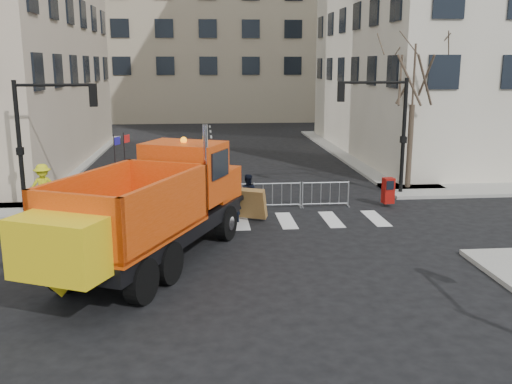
{
  "coord_description": "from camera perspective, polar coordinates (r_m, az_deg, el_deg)",
  "views": [
    {
      "loc": [
        -0.7,
        -15.87,
        6.03
      ],
      "look_at": [
        1.02,
        2.5,
        1.86
      ],
      "focal_mm": 40.0,
      "sensor_mm": 36.0,
      "label": 1
    }
  ],
  "objects": [
    {
      "name": "worker",
      "position": [
        24.92,
        -20.5,
        0.5
      ],
      "size": [
        1.38,
        1.06,
        1.89
      ],
      "primitive_type": "imported",
      "rotation": [
        0.0,
        0.0,
        0.33
      ],
      "color": "yellow",
      "rests_on": "sidewalk_back"
    },
    {
      "name": "cop_a",
      "position": [
        22.0,
        -2.24,
        -0.94
      ],
      "size": [
        0.63,
        0.43,
        1.66
      ],
      "primitive_type": "imported",
      "rotation": [
        0.0,
        0.0,
        3.2
      ],
      "color": "black",
      "rests_on": "ground"
    },
    {
      "name": "plow_truck",
      "position": [
        17.34,
        -10.52,
        -1.38
      ],
      "size": [
        7.08,
        11.01,
        4.19
      ],
      "rotation": [
        0.0,
        0.0,
        1.14
      ],
      "color": "black",
      "rests_on": "ground"
    },
    {
      "name": "cop_c",
      "position": [
        22.0,
        -3.63,
        -0.92
      ],
      "size": [
        0.73,
        1.07,
        1.69
      ],
      "primitive_type": "imported",
      "rotation": [
        0.0,
        0.0,
        4.36
      ],
      "color": "black",
      "rests_on": "ground"
    },
    {
      "name": "street_tree",
      "position": [
        28.26,
        15.32,
        7.67
      ],
      "size": [
        3.0,
        3.0,
        7.5
      ],
      "primitive_type": null,
      "color": "#382B21",
      "rests_on": "ground"
    },
    {
      "name": "traffic_light_left",
      "position": [
        24.71,
        -22.54,
        4.02
      ],
      "size": [
        0.18,
        0.18,
        5.4
      ],
      "primitive_type": "cylinder",
      "color": "black",
      "rests_on": "ground"
    },
    {
      "name": "building_far",
      "position": [
        68.13,
        -4.98,
        17.72
      ],
      "size": [
        30.0,
        18.0,
        24.0
      ],
      "primitive_type": "cube",
      "color": "tan",
      "rests_on": "ground"
    },
    {
      "name": "sidewalk_back",
      "position": [
        25.09,
        -3.6,
        -1.01
      ],
      "size": [
        64.0,
        5.0,
        0.15
      ],
      "primitive_type": "cube",
      "color": "gray",
      "rests_on": "ground"
    },
    {
      "name": "traffic_light_right",
      "position": [
        27.19,
        14.53,
        5.3
      ],
      "size": [
        0.18,
        0.18,
        5.4
      ],
      "primitive_type": "cylinder",
      "color": "black",
      "rests_on": "ground"
    },
    {
      "name": "crowd_barriers",
      "position": [
        24.1,
        -5.33,
        -0.46
      ],
      "size": [
        12.6,
        0.6,
        1.1
      ],
      "primitive_type": null,
      "color": "#9EA0A5",
      "rests_on": "ground"
    },
    {
      "name": "newspaper_box",
      "position": [
        25.1,
        13.08,
        0.14
      ],
      "size": [
        0.5,
        0.46,
        1.1
      ],
      "primitive_type": "cube",
      "rotation": [
        0.0,
        0.0,
        0.15
      ],
      "color": "maroon",
      "rests_on": "sidewalk_back"
    },
    {
      "name": "cop_b",
      "position": [
        23.3,
        -0.87,
        -0.19
      ],
      "size": [
        0.84,
        0.67,
        1.63
      ],
      "primitive_type": "imported",
      "rotation": [
        0.0,
        0.0,
        3.07
      ],
      "color": "black",
      "rests_on": "ground"
    },
    {
      "name": "ground",
      "position": [
        16.99,
        -2.67,
        -8.06
      ],
      "size": [
        120.0,
        120.0,
        0.0
      ],
      "primitive_type": "plane",
      "color": "black",
      "rests_on": "ground"
    }
  ]
}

